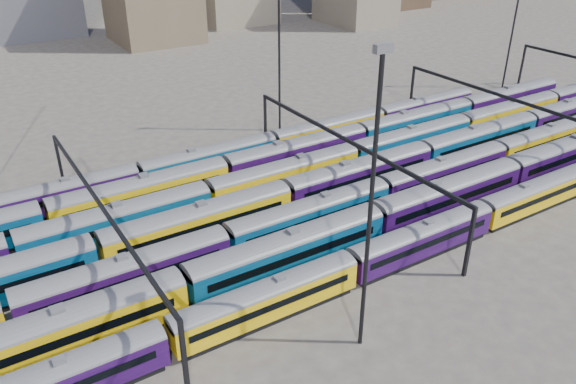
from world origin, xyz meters
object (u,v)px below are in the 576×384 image
rake_0 (422,236)px  rake_2 (226,240)px  rake_1 (288,248)px  mast_2 (371,201)px

rake_0 → rake_2: 20.51m
rake_2 → rake_1: bearing=-48.3°
rake_1 → rake_0: bearing=-20.4°
rake_1 → rake_2: (-4.45, 5.00, -0.20)m
mast_2 → rake_2: bearing=103.8°
rake_2 → mast_2: (4.18, -17.00, 11.27)m
rake_0 → rake_2: rake_2 is taller
rake_2 → mast_2: size_ratio=4.89×
rake_0 → rake_1: 14.36m
rake_1 → mast_2: bearing=-91.3°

